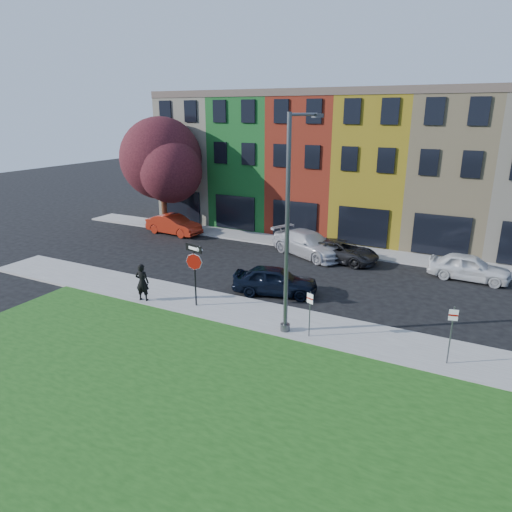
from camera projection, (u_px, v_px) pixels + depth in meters
The scene contains 15 objects.
ground at pixel (252, 352), 17.79m from camera, with size 120.00×120.00×0.00m, color black.
sidewalk_near at pixel (326, 330), 19.44m from camera, with size 40.00×3.00×0.12m, color gray.
sidewalk_far at pixel (314, 245), 31.79m from camera, with size 40.00×2.40×0.12m, color gray.
rowhouse_block at pixel (351, 165), 35.32m from camera, with size 30.00×10.12×10.00m.
stop_sign at pixel (194, 263), 21.18m from camera, with size 1.03×0.28×3.02m.
man at pixel (142, 282), 22.17m from camera, with size 0.77×0.60×1.87m, color black.
sedan_near at pixel (275, 280), 23.31m from camera, with size 4.61×2.78×1.47m, color black.
parked_car_red at pixel (174, 225), 34.79m from camera, with size 4.61×1.92×1.48m, color maroon.
parked_car_silver at pixel (308, 244), 29.56m from camera, with size 5.85×4.21×1.57m, color #B4B3B9.
parked_car_dark at pixel (341, 251), 28.47m from camera, with size 4.92×2.74×1.30m, color black.
parked_car_white at pixel (469, 267), 25.32m from camera, with size 4.32×1.87×1.45m, color white.
street_lamp at pixel (290, 227), 18.12m from camera, with size 0.70×2.56×8.85m.
parking_sign_a at pixel (310, 309), 18.45m from camera, with size 0.31×0.15×1.96m.
parking_sign_b at pixel (452, 329), 16.37m from camera, with size 0.32×0.12×2.27m.
tree_purple at pixel (163, 161), 34.89m from camera, with size 7.46×6.53×8.54m.
Camera 1 is at (7.39, -13.99, 8.97)m, focal length 32.00 mm.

